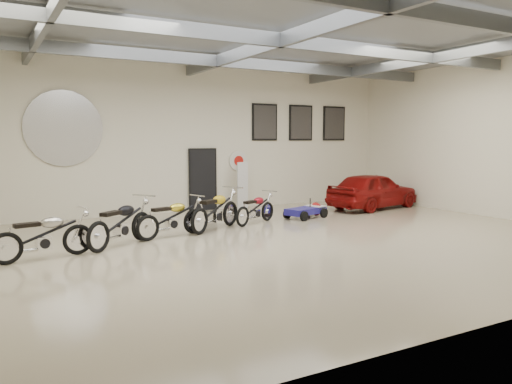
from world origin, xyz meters
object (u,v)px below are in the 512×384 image
motorcycle_silver (43,234)px  motorcycle_red (255,208)px  motorcycle_black (121,222)px  motorcycle_yellow (215,209)px  go_kart (309,208)px  vintage_car (373,190)px  motorcycle_gold (172,217)px  banner_stand (243,185)px

motorcycle_silver → motorcycle_red: 6.18m
motorcycle_black → motorcycle_yellow: bearing=-20.0°
motorcycle_yellow → go_kart: 3.52m
motorcycle_black → motorcycle_red: 4.38m
motorcycle_silver → motorcycle_black: 1.80m
motorcycle_red → vintage_car: (5.27, 0.83, 0.18)m
motorcycle_silver → motorcycle_gold: bearing=7.1°
banner_stand → go_kart: banner_stand is taller
go_kart → motorcycle_gold: bearing=175.2°
motorcycle_red → go_kart: bearing=-20.6°
motorcycle_black → motorcycle_gold: 1.46m
vintage_car → motorcycle_red: bearing=87.4°
banner_stand → motorcycle_yellow: (-2.55, -3.30, -0.30)m
banner_stand → go_kart: bearing=-85.6°
motorcycle_silver → motorcycle_gold: motorcycle_silver is taller
motorcycle_silver → motorcycle_black: motorcycle_black is taller
motorcycle_yellow → vintage_car: vintage_car is taller
go_kart → banner_stand: bearing=92.8°
motorcycle_black → motorcycle_gold: (1.38, 0.45, -0.05)m
banner_stand → motorcycle_gold: banner_stand is taller
motorcycle_black → vintage_car: bearing=-24.9°
motorcycle_silver → motorcycle_yellow: (4.49, 1.39, 0.04)m
motorcycle_yellow → motorcycle_silver: bearing=164.6°
motorcycle_yellow → motorcycle_gold: bearing=163.3°
banner_stand → motorcycle_black: size_ratio=0.80×
motorcycle_black → go_kart: bearing=-24.4°
motorcycle_black → banner_stand: bearing=0.9°
motorcycle_silver → motorcycle_yellow: 4.70m
banner_stand → go_kart: size_ratio=1.00×
motorcycle_silver → motorcycle_gold: (3.10, 0.99, -0.01)m
go_kart → vintage_car: bearing=-4.5°
motorcycle_silver → vintage_car: (11.20, 2.58, 0.12)m
motorcycle_silver → vintage_car: 11.50m
motorcycle_yellow → motorcycle_black: bearing=164.4°
banner_stand → vintage_car: bearing=-41.1°
motorcycle_gold → motorcycle_red: 2.93m
motorcycle_red → vintage_car: bearing=-16.9°
motorcycle_red → vintage_car: 5.34m
motorcycle_silver → motorcycle_gold: 3.26m
banner_stand → vintage_car: (4.16, -2.11, -0.22)m
motorcycle_red → banner_stand: bearing=43.5°
motorcycle_red → go_kart: size_ratio=1.04×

